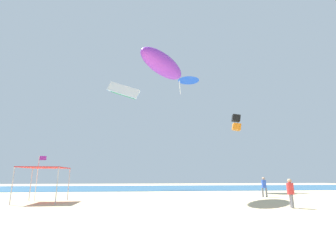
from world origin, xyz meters
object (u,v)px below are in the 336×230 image
object	(u,v)px
person_near_tent	(290,191)
kite_inflatable_purple	(163,64)
canopy_tent	(45,169)
banner_flag	(38,173)
kite_delta_blue	(188,79)
person_leftmost	(264,185)
kite_box_black	(236,123)
kite_parafoil_white	(123,90)

from	to	relation	value
person_near_tent	kite_inflatable_purple	world-z (taller)	kite_inflatable_purple
canopy_tent	banner_flag	distance (m)	1.96
kite_inflatable_purple	kite_delta_blue	bearing A→B (deg)	12.34
person_near_tent	kite_delta_blue	world-z (taller)	kite_delta_blue
banner_flag	kite_inflatable_purple	bearing A→B (deg)	13.57
banner_flag	person_leftmost	bearing A→B (deg)	3.00
kite_inflatable_purple	kite_box_black	size ratio (longest dim) A/B	3.33
person_leftmost	kite_inflatable_purple	world-z (taller)	kite_inflatable_purple
kite_box_black	kite_parafoil_white	size ratio (longest dim) A/B	0.37
kite_parafoil_white	kite_delta_blue	bearing A→B (deg)	-23.56
person_leftmost	kite_delta_blue	xyz separation A→B (m)	(-4.51, 12.94, 15.87)
kite_delta_blue	person_leftmost	bearing A→B (deg)	-51.08
canopy_tent	kite_box_black	world-z (taller)	kite_box_black
banner_flag	kite_box_black	xyz separation A→B (m)	(22.14, 10.91, 7.21)
kite_inflatable_purple	kite_parafoil_white	size ratio (longest dim) A/B	1.24
person_leftmost	kite_inflatable_purple	distance (m)	16.16
banner_flag	kite_delta_blue	bearing A→B (deg)	41.23
kite_inflatable_purple	person_leftmost	bearing A→B (deg)	-61.82
person_leftmost	banner_flag	distance (m)	20.55
kite_inflatable_purple	kite_delta_blue	world-z (taller)	kite_delta_blue
banner_flag	kite_inflatable_purple	world-z (taller)	kite_inflatable_purple
person_leftmost	kite_delta_blue	world-z (taller)	kite_delta_blue
canopy_tent	kite_parafoil_white	bearing A→B (deg)	79.84
kite_delta_blue	person_near_tent	bearing A→B (deg)	-65.16
kite_delta_blue	kite_parafoil_white	bearing A→B (deg)	160.04
canopy_tent	kite_delta_blue	distance (m)	26.05
kite_box_black	kite_inflatable_purple	bearing A→B (deg)	136.20
kite_inflatable_purple	kite_delta_blue	size ratio (longest dim) A/B	1.84
person_near_tent	kite_inflatable_purple	bearing A→B (deg)	53.22
kite_box_black	canopy_tent	bearing A→B (deg)	130.82
person_leftmost	kite_parafoil_white	world-z (taller)	kite_parafoil_white
kite_inflatable_purple	kite_box_black	distance (m)	14.81
person_near_tent	kite_parafoil_white	world-z (taller)	kite_parafoil_white
canopy_tent	kite_parafoil_white	distance (m)	29.06
kite_parafoil_white	banner_flag	bearing A→B (deg)	-87.21
canopy_tent	kite_delta_blue	bearing A→B (deg)	46.28
person_near_tent	kite_inflatable_purple	size ratio (longest dim) A/B	0.23
banner_flag	kite_inflatable_purple	distance (m)	16.09
kite_inflatable_purple	person_near_tent	bearing A→B (deg)	-107.35
kite_box_black	person_near_tent	bearing A→B (deg)	177.10
banner_flag	kite_box_black	distance (m)	25.71
person_near_tent	kite_box_black	bearing A→B (deg)	4.59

